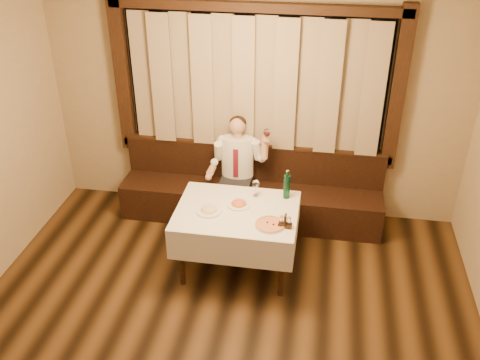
% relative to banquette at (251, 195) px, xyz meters
% --- Properties ---
extents(room, '(5.01, 6.01, 2.81)m').
position_rel_banquette_xyz_m(room, '(-0.00, -1.75, 1.19)').
color(room, black).
rests_on(room, ground).
extents(banquette, '(3.20, 0.61, 0.94)m').
position_rel_banquette_xyz_m(banquette, '(0.00, 0.00, 0.00)').
color(banquette, black).
rests_on(banquette, ground).
extents(dining_table, '(1.27, 0.97, 0.76)m').
position_rel_banquette_xyz_m(dining_table, '(0.00, -1.02, 0.34)').
color(dining_table, black).
rests_on(dining_table, ground).
extents(pizza, '(0.31, 0.31, 0.03)m').
position_rel_banquette_xyz_m(pizza, '(0.37, -1.25, 0.46)').
color(pizza, white).
rests_on(pizza, dining_table).
extents(pasta_red, '(0.26, 0.26, 0.09)m').
position_rel_banquette_xyz_m(pasta_red, '(0.01, -0.93, 0.48)').
color(pasta_red, white).
rests_on(pasta_red, dining_table).
extents(pasta_cream, '(0.28, 0.28, 0.10)m').
position_rel_banquette_xyz_m(pasta_cream, '(-0.28, -1.10, 0.48)').
color(pasta_cream, white).
rests_on(pasta_cream, dining_table).
extents(green_bottle, '(0.07, 0.07, 0.33)m').
position_rel_banquette_xyz_m(green_bottle, '(0.49, -0.69, 0.59)').
color(green_bottle, '#115332').
rests_on(green_bottle, dining_table).
extents(table_wine_glass, '(0.08, 0.08, 0.20)m').
position_rel_banquette_xyz_m(table_wine_glass, '(0.15, -0.72, 0.59)').
color(table_wine_glass, white).
rests_on(table_wine_glass, dining_table).
extents(cruet_caddy, '(0.14, 0.08, 0.14)m').
position_rel_banquette_xyz_m(cruet_caddy, '(0.52, -1.25, 0.50)').
color(cruet_caddy, black).
rests_on(cruet_caddy, dining_table).
extents(seated_man, '(0.73, 0.54, 1.35)m').
position_rel_banquette_xyz_m(seated_man, '(-0.16, -0.09, 0.48)').
color(seated_man, black).
rests_on(seated_man, ground).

